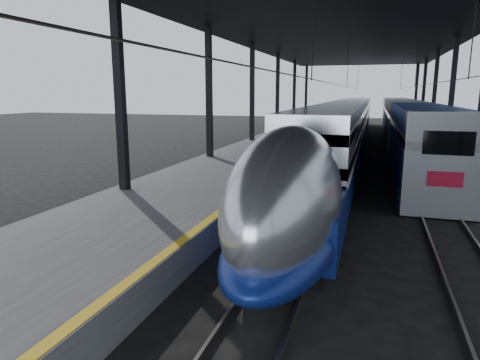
% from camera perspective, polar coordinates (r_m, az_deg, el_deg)
% --- Properties ---
extents(ground, '(160.00, 160.00, 0.00)m').
position_cam_1_polar(ground, '(12.43, -4.09, -12.37)').
color(ground, black).
rests_on(ground, ground).
extents(platform, '(6.00, 80.00, 1.00)m').
position_cam_1_polar(platform, '(31.83, 3.14, 3.38)').
color(platform, '#4C4C4F').
rests_on(platform, ground).
extents(yellow_strip, '(0.30, 80.00, 0.01)m').
position_cam_1_polar(yellow_strip, '(31.21, 8.15, 4.05)').
color(yellow_strip, gold).
rests_on(yellow_strip, platform).
extents(rails, '(6.52, 80.00, 0.16)m').
position_cam_1_polar(rails, '(30.96, 17.64, 1.83)').
color(rails, slate).
rests_on(rails, ground).
extents(canopy, '(18.00, 75.00, 9.47)m').
position_cam_1_polar(canopy, '(30.91, 13.64, 18.86)').
color(canopy, black).
rests_on(canopy, ground).
extents(tgv_train, '(2.99, 65.20, 4.29)m').
position_cam_1_polar(tgv_train, '(39.28, 14.15, 6.82)').
color(tgv_train, silver).
rests_on(tgv_train, ground).
extents(second_train, '(3.12, 56.05, 4.30)m').
position_cam_1_polar(second_train, '(45.58, 20.97, 7.24)').
color(second_train, navy).
rests_on(second_train, ground).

